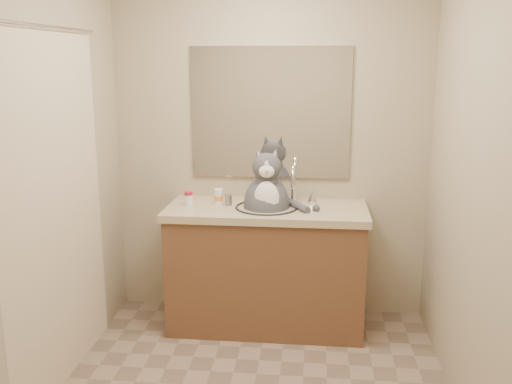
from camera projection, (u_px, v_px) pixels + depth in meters
room at (250, 187)px, 2.79m from camera, size 2.22×2.52×2.42m
vanity at (266, 264)px, 3.89m from camera, size 1.34×0.59×1.12m
mirror at (270, 113)px, 3.93m from camera, size 1.10×0.02×0.90m
shower_curtain at (56, 210)px, 3.03m from camera, size 0.02×1.30×1.93m
cat at (267, 201)px, 3.79m from camera, size 0.47×0.37×0.62m
pill_bottle_redcap at (189, 199)px, 3.83m from camera, size 0.07×0.07×0.09m
pill_bottle_orange at (219, 197)px, 3.87m from camera, size 0.07×0.07×0.10m
grey_canister at (228, 200)px, 3.84m from camera, size 0.06×0.06×0.07m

